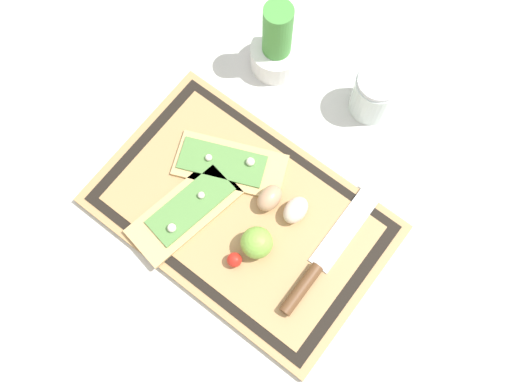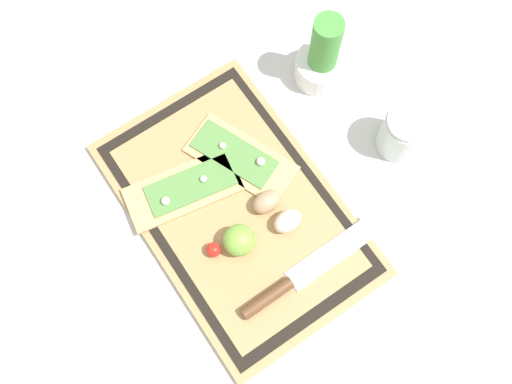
# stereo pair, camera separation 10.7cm
# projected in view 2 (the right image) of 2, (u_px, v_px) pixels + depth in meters

# --- Properties ---
(ground_plane) EXTENTS (6.00, 6.00, 0.00)m
(ground_plane) POSITION_uv_depth(u_px,v_px,m) (237.00, 210.00, 1.10)
(ground_plane) COLOR silver
(cutting_board) EXTENTS (0.52, 0.34, 0.02)m
(cutting_board) POSITION_uv_depth(u_px,v_px,m) (237.00, 209.00, 1.09)
(cutting_board) COLOR tan
(cutting_board) RESTS_ON ground_plane
(pizza_slice_near) EXTENTS (0.13, 0.22, 0.02)m
(pizza_slice_near) POSITION_uv_depth(u_px,v_px,m) (185.00, 189.00, 1.09)
(pizza_slice_near) COLOR tan
(pizza_slice_near) RESTS_ON cutting_board
(pizza_slice_far) EXTENTS (0.22, 0.16, 0.02)m
(pizza_slice_far) POSITION_uv_depth(u_px,v_px,m) (240.00, 158.00, 1.11)
(pizza_slice_far) COLOR tan
(pizza_slice_far) RESTS_ON cutting_board
(knife) EXTENTS (0.04, 0.28, 0.02)m
(knife) POSITION_uv_depth(u_px,v_px,m) (288.00, 284.00, 1.03)
(knife) COLOR silver
(knife) RESTS_ON cutting_board
(egg_brown) EXTENTS (0.04, 0.05, 0.04)m
(egg_brown) POSITION_uv_depth(u_px,v_px,m) (267.00, 202.00, 1.07)
(egg_brown) COLOR tan
(egg_brown) RESTS_ON cutting_board
(egg_pink) EXTENTS (0.04, 0.05, 0.04)m
(egg_pink) POSITION_uv_depth(u_px,v_px,m) (288.00, 221.00, 1.06)
(egg_pink) COLOR beige
(egg_pink) RESTS_ON cutting_board
(lime) EXTENTS (0.06, 0.06, 0.06)m
(lime) POSITION_uv_depth(u_px,v_px,m) (239.00, 240.00, 1.03)
(lime) COLOR #7FB742
(lime) RESTS_ON cutting_board
(cherry_tomato_red) EXTENTS (0.03, 0.03, 0.03)m
(cherry_tomato_red) POSITION_uv_depth(u_px,v_px,m) (214.00, 250.00, 1.04)
(cherry_tomato_red) COLOR red
(cherry_tomato_red) RESTS_ON cutting_board
(herb_pot) EXTENTS (0.10, 0.10, 0.17)m
(herb_pot) POSITION_uv_depth(u_px,v_px,m) (322.00, 59.00, 1.13)
(herb_pot) COLOR white
(herb_pot) RESTS_ON ground_plane
(sauce_jar) EXTENTS (0.08, 0.08, 0.10)m
(sauce_jar) POSITION_uv_depth(u_px,v_px,m) (403.00, 134.00, 1.10)
(sauce_jar) COLOR silver
(sauce_jar) RESTS_ON ground_plane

